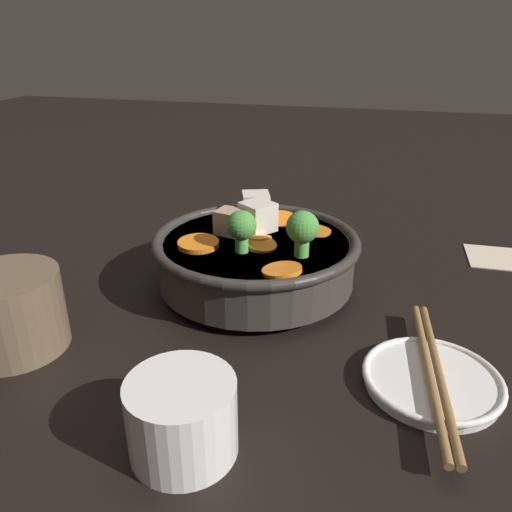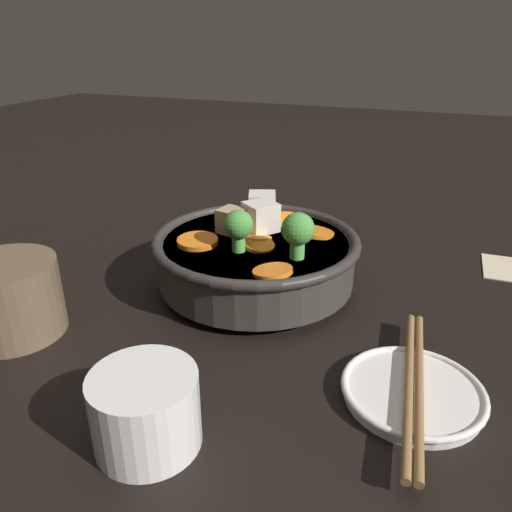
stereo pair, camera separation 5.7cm
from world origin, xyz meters
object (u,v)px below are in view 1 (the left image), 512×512
at_px(chopsticks_pair, 434,371).
at_px(stirfry_bowl, 256,254).
at_px(tea_cup, 182,416).
at_px(dark_mug, 9,312).
at_px(side_saucer, 432,380).

bearing_deg(chopsticks_pair, stirfry_bowl, -35.18).
relative_size(tea_cup, dark_mug, 0.66).
height_order(side_saucer, tea_cup, tea_cup).
bearing_deg(tea_cup, stirfry_bowl, -86.32).
height_order(dark_mug, chopsticks_pair, dark_mug).
relative_size(side_saucer, dark_mug, 0.98).
distance_m(stirfry_bowl, dark_mug, 0.26).
relative_size(dark_mug, chopsticks_pair, 0.58).
relative_size(side_saucer, tea_cup, 1.49).
bearing_deg(side_saucer, tea_cup, 34.32).
xyz_separation_m(side_saucer, tea_cup, (0.18, 0.12, 0.02)).
xyz_separation_m(stirfry_bowl, side_saucer, (-0.19, 0.14, -0.04)).
relative_size(stirfry_bowl, tea_cup, 3.01).
height_order(stirfry_bowl, side_saucer, stirfry_bowl).
height_order(side_saucer, dark_mug, dark_mug).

